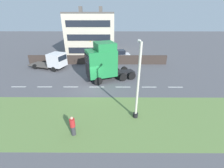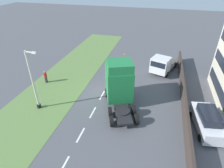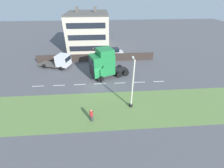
{
  "view_description": "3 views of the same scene",
  "coord_description": "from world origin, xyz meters",
  "px_view_note": "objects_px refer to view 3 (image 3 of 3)",
  "views": [
    {
      "loc": [
        -16.33,
        -2.63,
        8.22
      ],
      "look_at": [
        -2.71,
        -2.57,
        1.71
      ],
      "focal_mm": 24.0,
      "sensor_mm": 36.0,
      "label": 1
    },
    {
      "loc": [
        5.74,
        -17.82,
        12.55
      ],
      "look_at": [
        1.03,
        -0.07,
        1.33
      ],
      "focal_mm": 30.0,
      "sensor_mm": 36.0,
      "label": 2
    },
    {
      "loc": [
        -20.27,
        -1.14,
        12.65
      ],
      "look_at": [
        -2.36,
        -2.46,
        1.36
      ],
      "focal_mm": 24.0,
      "sensor_mm": 36.0,
      "label": 3
    }
  ],
  "objects_px": {
    "lorry_cab": "(103,64)",
    "pedestrian": "(91,116)",
    "parked_car": "(112,53)",
    "flatbed_truck": "(61,61)",
    "lamp_post": "(132,88)"
  },
  "relations": [
    {
      "from": "lorry_cab",
      "to": "flatbed_truck",
      "type": "xyz_separation_m",
      "value": [
        4.22,
        7.89,
        -1.11
      ]
    },
    {
      "from": "parked_car",
      "to": "lamp_post",
      "type": "relative_size",
      "value": 0.75
    },
    {
      "from": "lorry_cab",
      "to": "pedestrian",
      "type": "distance_m",
      "value": 10.31
    },
    {
      "from": "flatbed_truck",
      "to": "pedestrian",
      "type": "bearing_deg",
      "value": 42.67
    },
    {
      "from": "parked_car",
      "to": "flatbed_truck",
      "type": "bearing_deg",
      "value": 105.21
    },
    {
      "from": "lorry_cab",
      "to": "parked_car",
      "type": "xyz_separation_m",
      "value": [
        8.62,
        -2.1,
        -1.47
      ]
    },
    {
      "from": "parked_car",
      "to": "lamp_post",
      "type": "distance_m",
      "value": 16.64
    },
    {
      "from": "parked_car",
      "to": "pedestrian",
      "type": "height_order",
      "value": "parked_car"
    },
    {
      "from": "flatbed_truck",
      "to": "pedestrian",
      "type": "relative_size",
      "value": 3.97
    },
    {
      "from": "parked_car",
      "to": "pedestrian",
      "type": "xyz_separation_m",
      "value": [
        -18.66,
        3.74,
        -0.22
      ]
    },
    {
      "from": "lorry_cab",
      "to": "flatbed_truck",
      "type": "distance_m",
      "value": 9.02
    },
    {
      "from": "lorry_cab",
      "to": "lamp_post",
      "type": "bearing_deg",
      "value": -178.93
    },
    {
      "from": "lamp_post",
      "to": "pedestrian",
      "type": "distance_m",
      "value": 5.71
    },
    {
      "from": "lamp_post",
      "to": "lorry_cab",
      "type": "bearing_deg",
      "value": 22.27
    },
    {
      "from": "lamp_post",
      "to": "pedestrian",
      "type": "height_order",
      "value": "lamp_post"
    }
  ]
}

